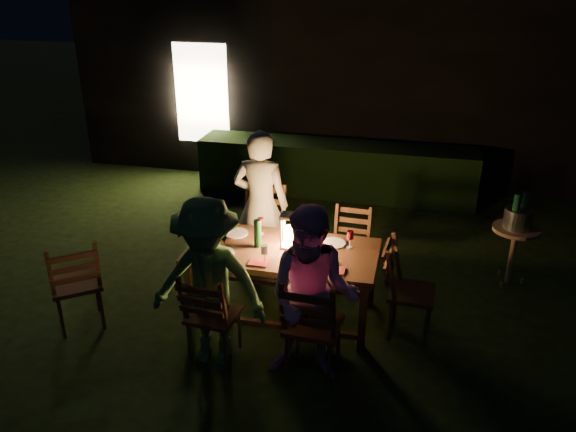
% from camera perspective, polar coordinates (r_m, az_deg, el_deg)
% --- Properties ---
extents(garden_envelope, '(40.00, 40.00, 3.20)m').
position_cam_1_polar(garden_envelope, '(10.68, 9.82, 14.69)').
color(garden_envelope, black).
rests_on(garden_envelope, ground).
extents(dining_table, '(1.82, 0.91, 0.76)m').
position_cam_1_polar(dining_table, '(5.44, -0.52, -4.09)').
color(dining_table, '#51301B').
rests_on(dining_table, ground).
extents(chair_near_left, '(0.45, 0.48, 0.94)m').
position_cam_1_polar(chair_near_left, '(5.14, -7.58, -11.36)').
color(chair_near_left, '#51301B').
rests_on(chair_near_left, ground).
extents(chair_near_right, '(0.48, 0.52, 1.02)m').
position_cam_1_polar(chair_near_right, '(4.92, 2.51, -12.63)').
color(chair_near_right, '#51301B').
rests_on(chair_near_right, ground).
extents(chair_far_left, '(0.49, 0.52, 1.06)m').
position_cam_1_polar(chair_far_left, '(6.37, -2.79, -3.33)').
color(chair_far_left, '#51301B').
rests_on(chair_far_left, ground).
extents(chair_far_right, '(0.42, 0.45, 0.90)m').
position_cam_1_polar(chair_far_right, '(6.22, 6.14, -4.70)').
color(chair_far_right, '#51301B').
rests_on(chair_far_right, ground).
extents(chair_end, '(0.50, 0.47, 0.97)m').
position_cam_1_polar(chair_end, '(5.52, 12.16, -8.93)').
color(chair_end, '#51301B').
rests_on(chair_end, ground).
extents(chair_spare, '(0.65, 0.66, 1.01)m').
position_cam_1_polar(chair_spare, '(5.85, -20.48, -7.87)').
color(chair_spare, '#51301B').
rests_on(chair_spare, ground).
extents(person_house_side, '(0.62, 0.41, 1.69)m').
position_cam_1_polar(person_house_side, '(6.19, -2.77, 1.17)').
color(person_house_side, beige).
rests_on(person_house_side, ground).
extents(person_opp_right, '(0.77, 0.60, 1.57)m').
position_cam_1_polar(person_opp_right, '(4.61, 2.52, -8.22)').
color(person_opp_right, '#D693CE').
rests_on(person_opp_right, ground).
extents(person_opp_left, '(1.01, 0.59, 1.57)m').
position_cam_1_polar(person_opp_left, '(4.83, -8.09, -6.87)').
color(person_opp_left, '#3E7339').
rests_on(person_opp_left, ground).
extents(lantern, '(0.16, 0.16, 0.35)m').
position_cam_1_polar(lantern, '(5.37, 0.12, -1.72)').
color(lantern, white).
rests_on(lantern, dining_table).
extents(plate_far_left, '(0.25, 0.25, 0.01)m').
position_cam_1_polar(plate_far_left, '(5.73, -5.35, -1.75)').
color(plate_far_left, white).
rests_on(plate_far_left, dining_table).
extents(plate_near_left, '(0.25, 0.25, 0.01)m').
position_cam_1_polar(plate_near_left, '(5.36, -6.82, -3.73)').
color(plate_near_left, white).
rests_on(plate_near_left, dining_table).
extents(plate_far_right, '(0.25, 0.25, 0.01)m').
position_cam_1_polar(plate_far_right, '(5.52, 4.57, -2.78)').
color(plate_far_right, white).
rests_on(plate_far_right, dining_table).
extents(plate_near_right, '(0.25, 0.25, 0.01)m').
position_cam_1_polar(plate_near_right, '(5.13, 3.79, -4.94)').
color(plate_near_right, white).
rests_on(plate_near_right, dining_table).
extents(wineglass_a, '(0.06, 0.06, 0.18)m').
position_cam_1_polar(wineglass_a, '(5.68, -2.80, -1.01)').
color(wineglass_a, '#59070F').
rests_on(wineglass_a, dining_table).
extents(wineglass_b, '(0.06, 0.06, 0.18)m').
position_cam_1_polar(wineglass_b, '(5.46, -8.19, -2.30)').
color(wineglass_b, '#59070F').
rests_on(wineglass_b, dining_table).
extents(wineglass_c, '(0.06, 0.06, 0.18)m').
position_cam_1_polar(wineglass_c, '(5.07, 2.03, -4.28)').
color(wineglass_c, '#59070F').
rests_on(wineglass_c, dining_table).
extents(wineglass_d, '(0.06, 0.06, 0.18)m').
position_cam_1_polar(wineglass_d, '(5.43, 6.31, -2.38)').
color(wineglass_d, '#59070F').
rests_on(wineglass_d, dining_table).
extents(wineglass_e, '(0.06, 0.06, 0.18)m').
position_cam_1_polar(wineglass_e, '(5.13, -2.41, -3.90)').
color(wineglass_e, silver).
rests_on(wineglass_e, dining_table).
extents(bottle_table, '(0.07, 0.07, 0.28)m').
position_cam_1_polar(bottle_table, '(5.40, -3.11, -1.79)').
color(bottle_table, '#0F471E').
rests_on(bottle_table, dining_table).
extents(napkin_left, '(0.18, 0.14, 0.01)m').
position_cam_1_polar(napkin_left, '(5.16, -2.99, -4.74)').
color(napkin_left, red).
rests_on(napkin_left, dining_table).
extents(napkin_right, '(0.18, 0.14, 0.01)m').
position_cam_1_polar(napkin_right, '(5.05, 4.76, -5.50)').
color(napkin_right, red).
rests_on(napkin_right, dining_table).
extents(phone, '(0.14, 0.07, 0.01)m').
position_cam_1_polar(phone, '(5.32, -7.81, -4.06)').
color(phone, black).
rests_on(phone, dining_table).
extents(side_table, '(0.50, 0.50, 0.67)m').
position_cam_1_polar(side_table, '(6.56, 22.10, -1.73)').
color(side_table, '#8F6747').
rests_on(side_table, ground).
extents(ice_bucket, '(0.30, 0.30, 0.22)m').
position_cam_1_polar(ice_bucket, '(6.48, 22.35, -0.22)').
color(ice_bucket, '#A5A8AD').
rests_on(ice_bucket, side_table).
extents(bottle_bucket_a, '(0.07, 0.07, 0.32)m').
position_cam_1_polar(bottle_bucket_a, '(6.42, 22.03, 0.09)').
color(bottle_bucket_a, '#0F471E').
rests_on(bottle_bucket_a, side_table).
extents(bottle_bucket_b, '(0.07, 0.07, 0.32)m').
position_cam_1_polar(bottle_bucket_b, '(6.51, 22.81, 0.28)').
color(bottle_bucket_b, '#0F471E').
rests_on(bottle_bucket_b, side_table).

